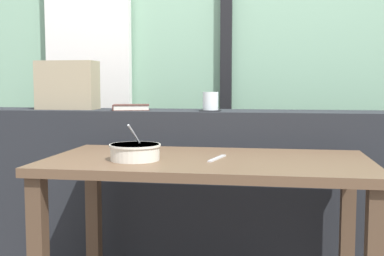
% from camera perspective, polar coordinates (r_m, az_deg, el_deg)
% --- Properties ---
extents(outdoor_backdrop, '(4.80, 0.08, 2.80)m').
position_cam_1_polar(outdoor_backdrop, '(3.15, 3.77, 12.60)').
color(outdoor_backdrop, '#84B293').
rests_on(outdoor_backdrop, ground).
extents(curtain_left_panel, '(0.56, 0.06, 2.50)m').
position_cam_1_polar(curtain_left_panel, '(3.23, -12.13, 9.62)').
color(curtain_left_panel, white).
rests_on(curtain_left_panel, ground).
extents(window_divider_post, '(0.07, 0.05, 2.60)m').
position_cam_1_polar(window_divider_post, '(3.06, 4.06, 10.92)').
color(window_divider_post, black).
rests_on(window_divider_post, ground).
extents(dark_console_ledge, '(2.80, 0.32, 0.86)m').
position_cam_1_polar(dark_console_ledge, '(2.56, 2.30, -7.57)').
color(dark_console_ledge, '#23262B').
rests_on(dark_console_ledge, ground).
extents(breakfast_table, '(1.27, 0.66, 0.70)m').
position_cam_1_polar(breakfast_table, '(1.93, 1.85, -6.65)').
color(breakfast_table, brown).
rests_on(breakfast_table, ground).
extents(coaster_square, '(0.10, 0.10, 0.00)m').
position_cam_1_polar(coaster_square, '(2.45, 2.13, 2.07)').
color(coaster_square, black).
rests_on(coaster_square, dark_console_ledge).
extents(juice_glass, '(0.08, 0.08, 0.09)m').
position_cam_1_polar(juice_glass, '(2.45, 2.13, 3.08)').
color(juice_glass, white).
rests_on(juice_glass, coaster_square).
extents(closed_book, '(0.22, 0.20, 0.03)m').
position_cam_1_polar(closed_book, '(2.56, -7.22, 2.44)').
color(closed_book, '#47231E').
rests_on(closed_book, dark_console_ledge).
extents(throw_pillow, '(0.32, 0.14, 0.26)m').
position_cam_1_polar(throw_pillow, '(2.70, -14.47, 4.91)').
color(throw_pillow, tan).
rests_on(throw_pillow, dark_console_ledge).
extents(soup_bowl, '(0.20, 0.20, 0.14)m').
position_cam_1_polar(soup_bowl, '(1.88, -6.72, -2.82)').
color(soup_bowl, silver).
rests_on(soup_bowl, breakfast_table).
extents(fork_utensil, '(0.06, 0.17, 0.01)m').
position_cam_1_polar(fork_utensil, '(1.90, 2.98, -3.58)').
color(fork_utensil, silver).
rests_on(fork_utensil, breakfast_table).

